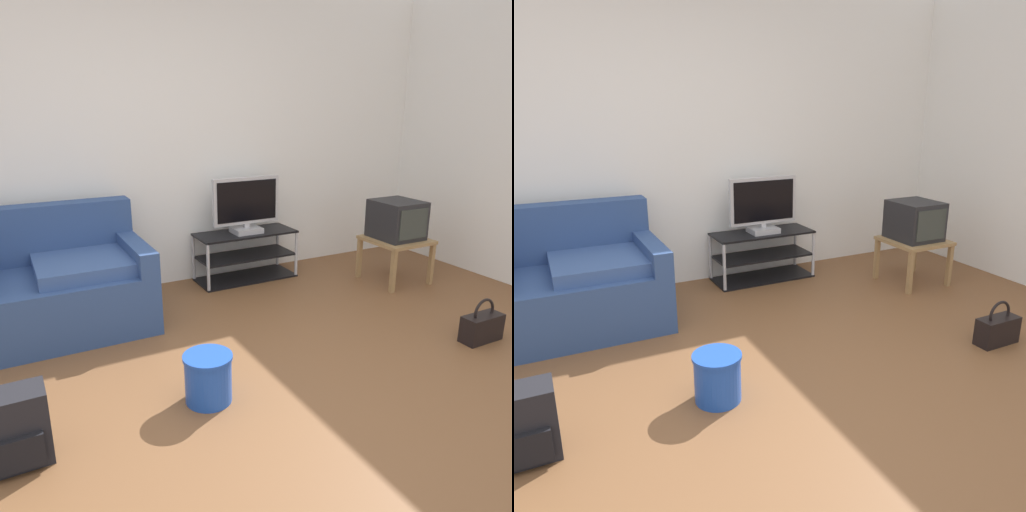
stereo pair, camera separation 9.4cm
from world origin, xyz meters
TOP-DOWN VIEW (x-y plane):
  - ground_plane at (0.00, 0.00)m, footprint 9.00×9.80m
  - wall_back at (0.00, 2.45)m, footprint 9.00×0.10m
  - couch at (-1.16, 1.86)m, footprint 1.88×0.94m
  - tv_stand at (0.87, 2.16)m, footprint 0.96×0.39m
  - flat_tv at (0.87, 2.14)m, footprint 0.67×0.22m
  - side_table at (2.10, 1.43)m, footprint 0.53×0.53m
  - crt_tv at (2.10, 1.45)m, footprint 0.40×0.43m
  - backpack at (-1.25, 0.35)m, footprint 0.31×0.27m
  - handbag at (1.77, 0.18)m, footprint 0.32×0.13m
  - cleaning_bucket at (-0.25, 0.40)m, footprint 0.28×0.28m

SIDE VIEW (x-z plane):
  - ground_plane at x=0.00m, z-range -0.02..0.00m
  - handbag at x=1.77m, z-range -0.05..0.27m
  - cleaning_bucket at x=-0.25m, z-range 0.01..0.30m
  - backpack at x=-1.25m, z-range 0.00..0.37m
  - tv_stand at x=0.87m, z-range 0.00..0.47m
  - couch at x=-1.16m, z-range -0.11..0.78m
  - side_table at x=2.10m, z-range 0.15..0.57m
  - crt_tv at x=2.10m, z-range 0.42..0.78m
  - flat_tv at x=0.87m, z-range 0.46..0.99m
  - wall_back at x=0.00m, z-range 0.00..2.70m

